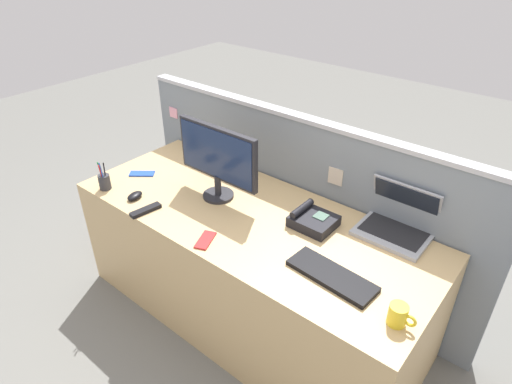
% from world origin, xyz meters
% --- Properties ---
extents(ground_plane, '(10.00, 10.00, 0.00)m').
position_xyz_m(ground_plane, '(0.00, 0.00, 0.00)').
color(ground_plane, slate).
extents(desk, '(1.98, 0.79, 0.71)m').
position_xyz_m(desk, '(0.00, 0.00, 0.36)').
color(desk, tan).
rests_on(desk, ground_plane).
extents(cubicle_divider, '(2.30, 0.08, 1.13)m').
position_xyz_m(cubicle_divider, '(-0.00, 0.44, 0.57)').
color(cubicle_divider, gray).
rests_on(cubicle_divider, ground_plane).
extents(desktop_monitor, '(0.52, 0.17, 0.41)m').
position_xyz_m(desktop_monitor, '(-0.26, 0.04, 0.95)').
color(desktop_monitor, '#232328').
rests_on(desktop_monitor, desk).
extents(laptop, '(0.34, 0.28, 0.25)m').
position_xyz_m(laptop, '(0.65, 0.36, 0.77)').
color(laptop, '#9EA0A8').
rests_on(laptop, desk).
extents(desk_phone, '(0.21, 0.19, 0.09)m').
position_xyz_m(desk_phone, '(0.30, 0.13, 0.74)').
color(desk_phone, black).
rests_on(desk_phone, desk).
extents(keyboard_main, '(0.41, 0.17, 0.02)m').
position_xyz_m(keyboard_main, '(0.57, -0.14, 0.72)').
color(keyboard_main, black).
rests_on(keyboard_main, desk).
extents(computer_mouse_right_hand, '(0.08, 0.11, 0.03)m').
position_xyz_m(computer_mouse_right_hand, '(-0.60, -0.27, 0.73)').
color(computer_mouse_right_hand, black).
rests_on(computer_mouse_right_hand, desk).
extents(pen_cup, '(0.07, 0.07, 0.17)m').
position_xyz_m(pen_cup, '(-0.81, -0.32, 0.76)').
color(pen_cup, '#333338').
rests_on(pen_cup, desk).
extents(cell_phone_blue_case, '(0.15, 0.14, 0.01)m').
position_xyz_m(cell_phone_blue_case, '(-0.79, -0.08, 0.72)').
color(cell_phone_blue_case, blue).
rests_on(cell_phone_blue_case, desk).
extents(cell_phone_white_slab, '(0.10, 0.16, 0.01)m').
position_xyz_m(cell_phone_white_slab, '(-0.65, 0.27, 0.72)').
color(cell_phone_white_slab, silver).
rests_on(cell_phone_white_slab, desk).
extents(cell_phone_red_case, '(0.11, 0.15, 0.01)m').
position_xyz_m(cell_phone_red_case, '(-0.03, -0.30, 0.72)').
color(cell_phone_red_case, '#B22323').
rests_on(cell_phone_red_case, desk).
extents(tv_remote, '(0.07, 0.17, 0.02)m').
position_xyz_m(tv_remote, '(-0.45, -0.32, 0.72)').
color(tv_remote, black).
rests_on(tv_remote, desk).
extents(coffee_mug, '(0.11, 0.07, 0.09)m').
position_xyz_m(coffee_mug, '(0.90, -0.20, 0.76)').
color(coffee_mug, yellow).
rests_on(coffee_mug, desk).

